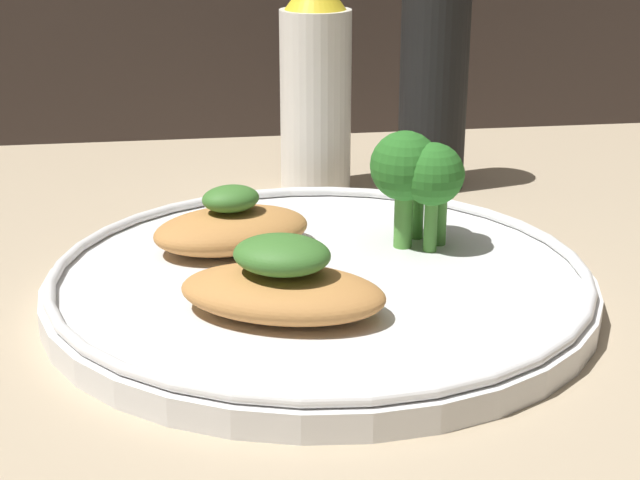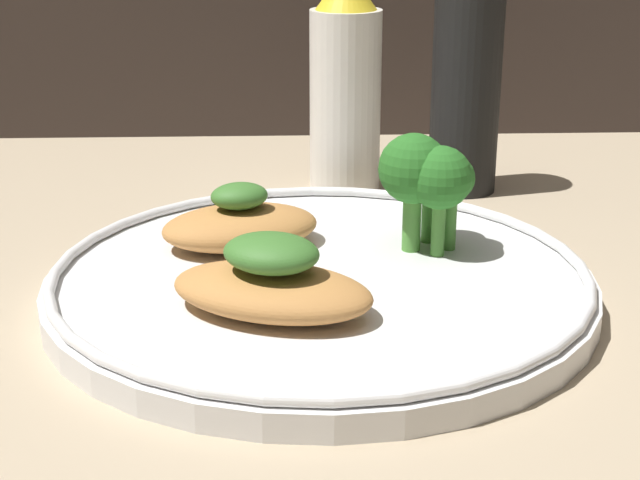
# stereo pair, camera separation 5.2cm
# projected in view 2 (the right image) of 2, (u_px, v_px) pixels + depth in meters

# --- Properties ---
(ground_plane) EXTENTS (1.80, 1.80, 0.01)m
(ground_plane) POSITION_uv_depth(u_px,v_px,m) (320.00, 307.00, 0.53)
(ground_plane) COLOR tan
(plate) EXTENTS (0.29, 0.29, 0.02)m
(plate) POSITION_uv_depth(u_px,v_px,m) (320.00, 282.00, 0.53)
(plate) COLOR white
(plate) RESTS_ON ground_plane
(grilled_meat_front) EXTENTS (0.12, 0.09, 0.04)m
(grilled_meat_front) POSITION_uv_depth(u_px,v_px,m) (272.00, 284.00, 0.48)
(grilled_meat_front) COLOR #BC7F42
(grilled_meat_front) RESTS_ON plate
(grilled_meat_middle) EXTENTS (0.10, 0.08, 0.04)m
(grilled_meat_middle) POSITION_uv_depth(u_px,v_px,m) (240.00, 224.00, 0.56)
(grilled_meat_middle) COLOR #BC7F42
(grilled_meat_middle) RESTS_ON plate
(broccoli_bunch) EXTENTS (0.05, 0.05, 0.07)m
(broccoli_bunch) POSITION_uv_depth(u_px,v_px,m) (429.00, 175.00, 0.55)
(broccoli_bunch) COLOR #4C8E38
(broccoli_bunch) RESTS_ON plate
(sauce_bottle) EXTENTS (0.05, 0.05, 0.16)m
(sauce_bottle) POSITION_uv_depth(u_px,v_px,m) (345.00, 88.00, 0.69)
(sauce_bottle) COLOR white
(sauce_bottle) RESTS_ON ground_plane
(pepper_grinder) EXTENTS (0.05, 0.05, 0.17)m
(pepper_grinder) POSITION_uv_depth(u_px,v_px,m) (466.00, 84.00, 0.69)
(pepper_grinder) COLOR black
(pepper_grinder) RESTS_ON ground_plane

